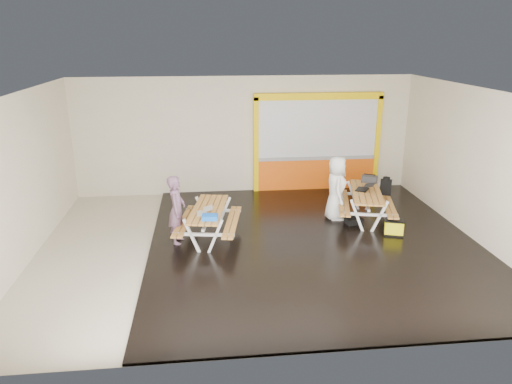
{
  "coord_description": "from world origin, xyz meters",
  "views": [
    {
      "loc": [
        -1.19,
        -9.97,
        4.6
      ],
      "look_at": [
        0.0,
        0.9,
        1.0
      ],
      "focal_mm": 33.46,
      "sensor_mm": 36.0,
      "label": 1
    }
  ],
  "objects": [
    {
      "name": "picnic_table_left",
      "position": [
        -1.16,
        0.43,
        0.61
      ],
      "size": [
        1.67,
        2.19,
        0.8
      ],
      "color": "#B57A33",
      "rests_on": "deck"
    },
    {
      "name": "backpack",
      "position": [
        3.61,
        1.78,
        0.75
      ],
      "size": [
        0.34,
        0.29,
        0.49
      ],
      "color": "black",
      "rests_on": "picnic_table_right"
    },
    {
      "name": "fluke_bag",
      "position": [
        3.23,
        0.14,
        0.24
      ],
      "size": [
        0.52,
        0.42,
        0.39
      ],
      "color": "black",
      "rests_on": "deck"
    },
    {
      "name": "blue_pouch",
      "position": [
        -1.14,
        -0.27,
        0.85
      ],
      "size": [
        0.36,
        0.27,
        0.1
      ],
      "primitive_type": "cube",
      "rotation": [
        0.0,
        0.0,
        -0.1
      ],
      "color": "blue",
      "rests_on": "picnic_table_left"
    },
    {
      "name": "toolbox",
      "position": [
        3.2,
        1.95,
        0.91
      ],
      "size": [
        0.45,
        0.36,
        0.23
      ],
      "color": "black",
      "rests_on": "picnic_table_right"
    },
    {
      "name": "room",
      "position": [
        0.0,
        0.0,
        1.75
      ],
      "size": [
        10.02,
        8.02,
        3.52
      ],
      "color": "beige",
      "rests_on": "ground"
    },
    {
      "name": "laptop_left",
      "position": [
        -1.26,
        0.1,
        0.85
      ],
      "size": [
        0.36,
        0.32,
        0.15
      ],
      "color": "silver",
      "rests_on": "picnic_table_left"
    },
    {
      "name": "person_right",
      "position": [
        2.13,
        1.38,
        0.86
      ],
      "size": [
        0.64,
        0.88,
        1.68
      ],
      "primitive_type": "imported",
      "rotation": [
        0.0,
        0.0,
        1.44
      ],
      "color": "white",
      "rests_on": "deck"
    },
    {
      "name": "person_left",
      "position": [
        -1.88,
        0.31,
        0.84
      ],
      "size": [
        0.45,
        0.63,
        1.6
      ],
      "primitive_type": "imported",
      "rotation": [
        0.0,
        0.0,
        1.44
      ],
      "color": "#6C4C65",
      "rests_on": "deck"
    },
    {
      "name": "kiosk",
      "position": [
        2.2,
        3.93,
        1.44
      ],
      "size": [
        3.88,
        0.16,
        3.0
      ],
      "color": "#EC5A0D",
      "rests_on": "room"
    },
    {
      "name": "deck",
      "position": [
        1.25,
        0.0,
        0.03
      ],
      "size": [
        7.5,
        7.98,
        0.05
      ],
      "primitive_type": "cube",
      "color": "black",
      "rests_on": "room"
    },
    {
      "name": "dark_case",
      "position": [
        2.5,
        0.95,
        0.13
      ],
      "size": [
        0.45,
        0.37,
        0.15
      ],
      "primitive_type": "cube",
      "rotation": [
        0.0,
        0.0,
        0.18
      ],
      "color": "black",
      "rests_on": "deck"
    },
    {
      "name": "picnic_table_right",
      "position": [
        2.87,
        1.2,
        0.63
      ],
      "size": [
        1.84,
        2.32,
        0.82
      ],
      "color": "#B57A33",
      "rests_on": "deck"
    },
    {
      "name": "laptop_right",
      "position": [
        2.85,
        1.29,
        0.88
      ],
      "size": [
        0.59,
        0.57,
        0.19
      ],
      "color": "black",
      "rests_on": "picnic_table_right"
    }
  ]
}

